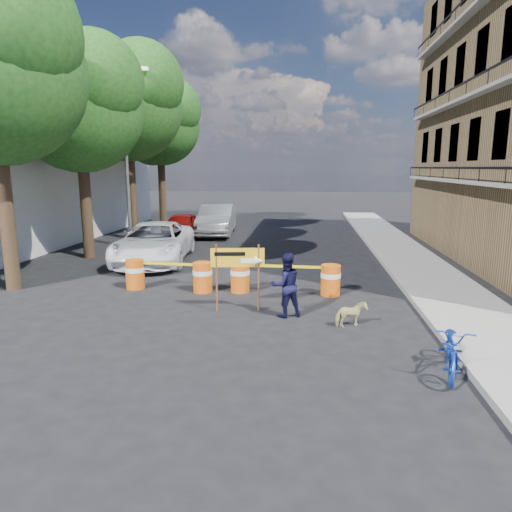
% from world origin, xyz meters
% --- Properties ---
extents(ground, '(120.00, 120.00, 0.00)m').
position_xyz_m(ground, '(0.00, 0.00, 0.00)').
color(ground, black).
rests_on(ground, ground).
extents(sidewalk_east, '(2.40, 40.00, 0.15)m').
position_xyz_m(sidewalk_east, '(6.20, 6.00, 0.07)').
color(sidewalk_east, gray).
rests_on(sidewalk_east, ground).
extents(tree_mid_a, '(5.25, 5.00, 8.68)m').
position_xyz_m(tree_mid_a, '(-6.74, 7.00, 6.01)').
color(tree_mid_a, '#332316').
rests_on(tree_mid_a, ground).
extents(tree_mid_b, '(5.67, 5.40, 9.62)m').
position_xyz_m(tree_mid_b, '(-6.73, 12.00, 6.71)').
color(tree_mid_b, '#332316').
rests_on(tree_mid_b, ground).
extents(tree_far, '(5.04, 4.80, 8.84)m').
position_xyz_m(tree_far, '(-6.74, 17.00, 6.22)').
color(tree_far, '#332316').
rests_on(tree_far, ground).
extents(streetlamp, '(1.25, 0.18, 8.00)m').
position_xyz_m(streetlamp, '(-5.93, 9.50, 4.38)').
color(streetlamp, gray).
rests_on(streetlamp, ground).
extents(barrel_far_left, '(0.58, 0.58, 0.90)m').
position_xyz_m(barrel_far_left, '(-3.10, 2.46, 0.47)').
color(barrel_far_left, '#D7440C').
rests_on(barrel_far_left, ground).
extents(barrel_mid_left, '(0.58, 0.58, 0.90)m').
position_xyz_m(barrel_mid_left, '(-0.96, 2.31, 0.47)').
color(barrel_mid_left, '#D7440C').
rests_on(barrel_mid_left, ground).
extents(barrel_mid_right, '(0.58, 0.58, 0.90)m').
position_xyz_m(barrel_mid_right, '(0.15, 2.45, 0.47)').
color(barrel_mid_right, '#D7440C').
rests_on(barrel_mid_right, ground).
extents(barrel_far_right, '(0.58, 0.58, 0.90)m').
position_xyz_m(barrel_far_right, '(2.82, 2.36, 0.47)').
color(barrel_far_right, '#D7440C').
rests_on(barrel_far_right, ground).
extents(detour_sign, '(1.36, 0.30, 1.76)m').
position_xyz_m(detour_sign, '(0.54, 0.59, 1.29)').
color(detour_sign, '#592D19').
rests_on(detour_sign, ground).
extents(pedestrian, '(0.97, 0.88, 1.61)m').
position_xyz_m(pedestrian, '(1.61, 0.29, 0.81)').
color(pedestrian, black).
rests_on(pedestrian, ground).
extents(bicycle, '(0.85, 1.09, 1.83)m').
position_xyz_m(bicycle, '(4.73, -2.60, 0.91)').
color(bicycle, '#163EB6').
rests_on(bicycle, ground).
extents(dog, '(0.79, 0.59, 0.61)m').
position_xyz_m(dog, '(3.16, -0.32, 0.30)').
color(dog, '#CBBC74').
rests_on(dog, ground).
extents(suv_white, '(3.22, 5.84, 1.55)m').
position_xyz_m(suv_white, '(-3.80, 6.38, 0.77)').
color(suv_white, white).
rests_on(suv_white, ground).
extents(sedan_red, '(1.77, 4.04, 1.35)m').
position_xyz_m(sedan_red, '(-4.33, 12.23, 0.68)').
color(sedan_red, maroon).
rests_on(sedan_red, ground).
extents(sedan_silver, '(2.13, 5.18, 1.67)m').
position_xyz_m(sedan_silver, '(-2.80, 13.99, 0.83)').
color(sedan_silver, '#9D9FA4').
rests_on(sedan_silver, ground).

